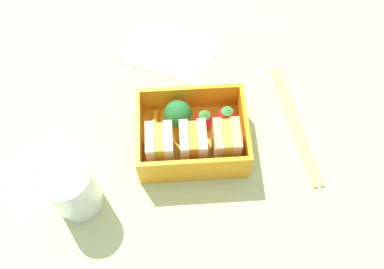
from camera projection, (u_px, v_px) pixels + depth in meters
ground_plane at (192, 146)px, 64.14cm from camera, size 120.00×120.00×2.00cm
bento_tray at (192, 141)px, 62.72cm from camera, size 15.34×12.01×1.20cm
bento_rim at (192, 131)px, 60.00cm from camera, size 15.34×12.01×4.94cm
sandwich_left at (226, 142)px, 58.57cm from camera, size 3.60×4.59×6.07cm
sandwich_center_left at (193, 144)px, 58.44cm from camera, size 3.60×4.59×6.07cm
sandwich_center at (160, 146)px, 58.31cm from camera, size 3.60×4.59×6.07cm
strawberry_left at (227, 116)px, 62.29cm from camera, size 2.79×2.79×3.39cm
strawberry_far_left at (204, 120)px, 61.98cm from camera, size 2.79×2.79×3.39cm
broccoli_floret at (178, 114)px, 60.75cm from camera, size 3.95×3.95×4.98cm
carrot_stick_far_left at (154, 123)px, 62.85cm from camera, size 1.55×4.26×1.01cm
chopstick_pair at (296, 123)px, 64.44cm from camera, size 4.80×20.86×0.70cm
drinking_glass at (73, 189)px, 55.21cm from camera, size 6.31×6.31×8.88cm
folded_napkin at (171, 50)px, 71.01cm from camera, size 17.49×15.36×0.40cm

